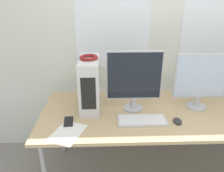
# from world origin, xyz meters

# --- Properties ---
(wall_back) EXTENTS (8.00, 0.07, 2.70)m
(wall_back) POSITION_xyz_m (0.00, 1.04, 1.35)
(wall_back) COLOR silver
(wall_back) RESTS_ON ground_plane
(desk) EXTENTS (2.44, 0.91, 0.75)m
(desk) POSITION_xyz_m (0.00, 0.45, 0.71)
(desk) COLOR tan
(desk) RESTS_ON ground_plane
(pc_tower) EXTENTS (0.17, 0.42, 0.47)m
(pc_tower) POSITION_xyz_m (-0.77, 0.55, 0.98)
(pc_tower) COLOR silver
(pc_tower) RESTS_ON desk
(headphones) EXTENTS (0.16, 0.16, 0.03)m
(headphones) POSITION_xyz_m (-0.77, 0.55, 1.23)
(headphones) COLOR maroon
(headphones) RESTS_ON pc_tower
(monitor_main) EXTENTS (0.49, 0.18, 0.55)m
(monitor_main) POSITION_xyz_m (-0.38, 0.50, 1.05)
(monitor_main) COLOR #B7B7BC
(monitor_main) RESTS_ON desk
(monitor_right_near) EXTENTS (0.48, 0.18, 0.52)m
(monitor_right_near) POSITION_xyz_m (0.22, 0.51, 1.03)
(monitor_right_near) COLOR #B7B7BC
(monitor_right_near) RESTS_ON desk
(keyboard) EXTENTS (0.41, 0.18, 0.02)m
(keyboard) POSITION_xyz_m (-0.33, 0.28, 0.76)
(keyboard) COLOR silver
(keyboard) RESTS_ON desk
(mouse) EXTENTS (0.07, 0.10, 0.03)m
(mouse) POSITION_xyz_m (-0.04, 0.25, 0.76)
(mouse) COLOR #2D2D2D
(mouse) RESTS_ON desk
(cell_phone) EXTENTS (0.09, 0.16, 0.01)m
(cell_phone) POSITION_xyz_m (-0.95, 0.29, 0.75)
(cell_phone) COLOR black
(cell_phone) RESTS_ON desk
(paper_sheet_left) EXTENTS (0.30, 0.35, 0.00)m
(paper_sheet_left) POSITION_xyz_m (-0.93, 0.14, 0.75)
(paper_sheet_left) COLOR white
(paper_sheet_left) RESTS_ON desk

